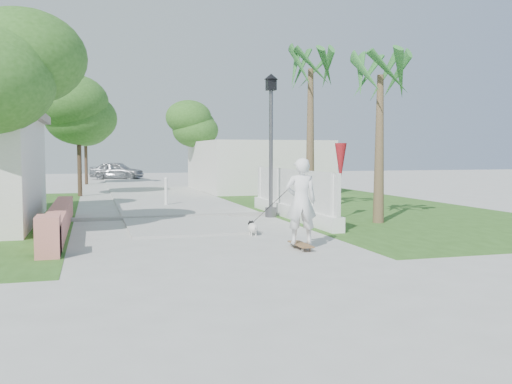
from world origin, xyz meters
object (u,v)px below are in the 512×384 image
object	(u,v)px
bollard	(166,191)
skateboarder	(286,205)
patio_umbrella	(341,163)
street_lamp	(271,139)
parked_car	(117,170)
dog	(253,227)

from	to	relation	value
bollard	skateboarder	world-z (taller)	skateboarder
bollard	patio_umbrella	world-z (taller)	patio_umbrella
street_lamp	bollard	world-z (taller)	street_lamp
bollard	skateboarder	distance (m)	9.89
bollard	patio_umbrella	distance (m)	7.25
bollard	parked_car	size ratio (longest dim) A/B	0.28
bollard	dog	distance (m)	8.21
street_lamp	patio_umbrella	distance (m)	2.27
bollard	dog	xyz separation A→B (m)	(1.08, -8.12, -0.39)
parked_car	skateboarder	bearing A→B (deg)	-153.55
patio_umbrella	skateboarder	xyz separation A→B (m)	(-3.24, -4.29, -0.79)
street_lamp	parked_car	xyz separation A→B (m)	(-3.56, 26.75, -1.76)
bollard	patio_umbrella	bearing A→B (deg)	-50.09
dog	parked_car	world-z (taller)	parked_car
skateboarder	dog	distance (m)	1.83
patio_umbrella	parked_car	world-z (taller)	patio_umbrella
skateboarder	parked_car	distance (m)	32.12
patio_umbrella	street_lamp	bearing A→B (deg)	152.24
street_lamp	parked_car	world-z (taller)	street_lamp
skateboarder	parked_car	bearing A→B (deg)	-75.42
bollard	dog	size ratio (longest dim) A/B	2.09
patio_umbrella	dog	world-z (taller)	patio_umbrella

